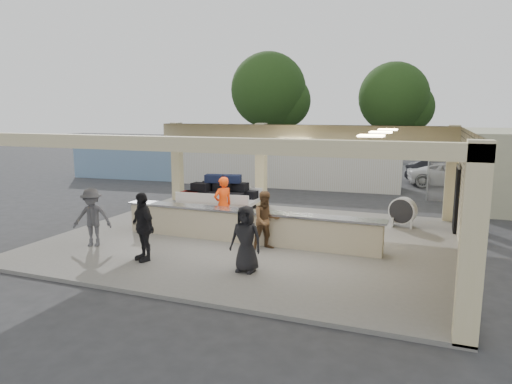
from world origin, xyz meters
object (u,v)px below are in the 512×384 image
at_px(container_blue, 151,158).
at_px(passenger_c, 92,217).
at_px(baggage_handler, 223,205).
at_px(baggage_counter, 247,226).
at_px(passenger_a, 266,220).
at_px(car_white_a, 452,174).
at_px(passenger_b, 143,227).
at_px(passenger_d, 246,239).
at_px(container_white, 288,162).
at_px(car_dark, 449,171).
at_px(luggage_cart, 219,194).
at_px(drum_fan, 403,211).

bearing_deg(container_blue, passenger_c, -67.51).
bearing_deg(passenger_c, baggage_handler, 21.94).
distance_m(baggage_counter, passenger_a, 0.99).
xyz_separation_m(car_white_a, container_blue, (-17.17, -3.15, 0.58)).
height_order(passenger_b, car_white_a, passenger_b).
distance_m(passenger_c, car_white_a, 19.43).
relative_size(passenger_d, container_white, 0.14).
relative_size(passenger_a, passenger_d, 1.02).
relative_size(baggage_counter, passenger_b, 4.48).
xyz_separation_m(baggage_handler, passenger_d, (2.13, -3.23, -0.09)).
bearing_deg(car_dark, passenger_d, 172.56).
relative_size(baggage_counter, car_white_a, 1.81).
relative_size(baggage_counter, luggage_cart, 2.84).
height_order(passenger_b, container_blue, container_blue).
bearing_deg(drum_fan, container_white, 147.79).
relative_size(passenger_c, car_dark, 0.38).
xyz_separation_m(car_dark, container_blue, (-17.05, -3.73, 0.48)).
distance_m(baggage_counter, car_dark, 16.22).
height_order(baggage_handler, car_white_a, baggage_handler).
bearing_deg(luggage_cart, container_blue, 131.28).
bearing_deg(car_dark, car_white_a, -158.93).
distance_m(passenger_a, container_white, 12.36).
height_order(luggage_cart, car_white_a, luggage_cart).
height_order(luggage_cart, passenger_b, passenger_b).
distance_m(baggage_handler, passenger_d, 3.87).
bearing_deg(container_white, container_blue, 178.68).
relative_size(drum_fan, baggage_handler, 0.56).
bearing_deg(container_white, baggage_handler, -86.87).
xyz_separation_m(passenger_c, container_blue, (-6.87, 13.31, 0.27)).
xyz_separation_m(passenger_d, car_dark, (5.14, 17.46, -0.18)).
relative_size(baggage_counter, passenger_d, 4.95).
bearing_deg(baggage_counter, baggage_handler, 145.82).
bearing_deg(drum_fan, passenger_c, -127.91).
bearing_deg(passenger_b, baggage_handler, 107.01).
bearing_deg(passenger_b, container_white, 120.56).
relative_size(luggage_cart, passenger_c, 1.68).
xyz_separation_m(passenger_a, passenger_d, (0.17, -1.93, -0.01)).
relative_size(car_white_a, car_dark, 1.01).
height_order(baggage_counter, luggage_cart, luggage_cart).
distance_m(passenger_b, car_dark, 19.37).
height_order(luggage_cart, container_white, container_white).
distance_m(drum_fan, passenger_b, 8.80).
height_order(baggage_handler, car_dark, baggage_handler).
bearing_deg(luggage_cart, baggage_handler, -65.47).
height_order(passenger_c, container_blue, container_blue).
relative_size(passenger_a, container_blue, 0.18).
height_order(baggage_counter, passenger_c, passenger_c).
distance_m(luggage_cart, passenger_a, 4.31).
distance_m(drum_fan, container_blue, 17.07).
bearing_deg(passenger_d, baggage_handler, 125.54).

